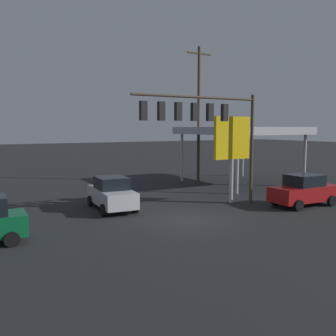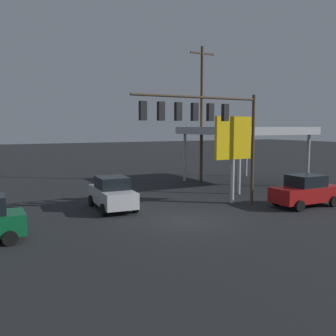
{
  "view_description": "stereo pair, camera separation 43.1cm",
  "coord_description": "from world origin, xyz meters",
  "px_view_note": "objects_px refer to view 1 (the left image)",
  "views": [
    {
      "loc": [
        10.22,
        16.05,
        4.79
      ],
      "look_at": [
        0.0,
        -2.0,
        2.54
      ],
      "focal_mm": 40.0,
      "sensor_mm": 36.0,
      "label": 1
    },
    {
      "loc": [
        9.84,
        16.25,
        4.79
      ],
      "look_at": [
        0.0,
        -2.0,
        2.54
      ],
      "focal_mm": 40.0,
      "sensor_mm": 36.0,
      "label": 2
    }
  ],
  "objects_px": {
    "price_sign": "(232,141)",
    "sedan_far": "(112,193)",
    "traffic_signal_assembly": "(203,119)",
    "utility_pole": "(199,112)",
    "sedan_waiting": "(304,190)"
  },
  "relations": [
    {
      "from": "utility_pole",
      "to": "sedan_waiting",
      "type": "distance_m",
      "value": 12.9
    },
    {
      "from": "utility_pole",
      "to": "sedan_far",
      "type": "relative_size",
      "value": 2.6
    },
    {
      "from": "sedan_waiting",
      "to": "sedan_far",
      "type": "bearing_deg",
      "value": -23.3
    },
    {
      "from": "traffic_signal_assembly",
      "to": "price_sign",
      "type": "height_order",
      "value": "traffic_signal_assembly"
    },
    {
      "from": "price_sign",
      "to": "sedan_waiting",
      "type": "bearing_deg",
      "value": 138.42
    },
    {
      "from": "traffic_signal_assembly",
      "to": "sedan_far",
      "type": "xyz_separation_m",
      "value": [
        4.54,
        -2.76,
        -4.31
      ]
    },
    {
      "from": "traffic_signal_assembly",
      "to": "sedan_far",
      "type": "bearing_deg",
      "value": -31.33
    },
    {
      "from": "price_sign",
      "to": "sedan_far",
      "type": "xyz_separation_m",
      "value": [
        7.36,
        -1.88,
        -2.98
      ]
    },
    {
      "from": "sedan_far",
      "to": "price_sign",
      "type": "bearing_deg",
      "value": 79.48
    },
    {
      "from": "utility_pole",
      "to": "sedan_waiting",
      "type": "xyz_separation_m",
      "value": [
        0.18,
        11.8,
        -5.21
      ]
    },
    {
      "from": "utility_pole",
      "to": "sedan_far",
      "type": "distance_m",
      "value": 13.91
    },
    {
      "from": "traffic_signal_assembly",
      "to": "price_sign",
      "type": "xyz_separation_m",
      "value": [
        -2.82,
        -0.88,
        -1.33
      ]
    },
    {
      "from": "price_sign",
      "to": "sedan_waiting",
      "type": "distance_m",
      "value": 5.32
    },
    {
      "from": "traffic_signal_assembly",
      "to": "price_sign",
      "type": "relative_size",
      "value": 1.5
    },
    {
      "from": "price_sign",
      "to": "sedan_far",
      "type": "bearing_deg",
      "value": -14.32
    }
  ]
}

